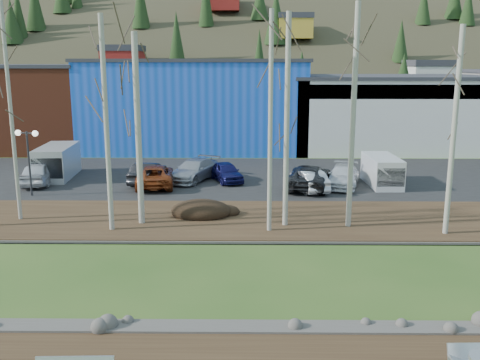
{
  "coord_description": "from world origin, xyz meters",
  "views": [
    {
      "loc": [
        -1.3,
        -11.98,
        8.04
      ],
      "look_at": [
        -1.59,
        13.01,
        2.5
      ],
      "focal_mm": 40.0,
      "sensor_mm": 36.0,
      "label": 1
    }
  ],
  "objects_px": {
    "car_0": "(40,173)",
    "car_1": "(148,173)",
    "car_5": "(309,180)",
    "van_grey": "(56,162)",
    "car_6": "(309,177)",
    "car_2": "(155,176)",
    "car_3": "(194,170)",
    "car_7": "(343,176)",
    "street_lamp": "(27,144)",
    "car_4": "(226,172)",
    "van_white": "(383,171)"
  },
  "relations": [
    {
      "from": "car_3",
      "to": "van_white",
      "type": "xyz_separation_m",
      "value": [
        12.44,
        -1.4,
        0.24
      ]
    },
    {
      "from": "car_6",
      "to": "car_4",
      "type": "bearing_deg",
      "value": -6.73
    },
    {
      "from": "car_6",
      "to": "car_2",
      "type": "bearing_deg",
      "value": 10.23
    },
    {
      "from": "car_1",
      "to": "van_white",
      "type": "bearing_deg",
      "value": -174.26
    },
    {
      "from": "car_6",
      "to": "van_grey",
      "type": "height_order",
      "value": "van_grey"
    },
    {
      "from": "car_1",
      "to": "car_3",
      "type": "relative_size",
      "value": 0.87
    },
    {
      "from": "car_2",
      "to": "car_6",
      "type": "bearing_deg",
      "value": 170.37
    },
    {
      "from": "car_2",
      "to": "car_3",
      "type": "xyz_separation_m",
      "value": [
        2.36,
        1.74,
        0.02
      ]
    },
    {
      "from": "car_5",
      "to": "car_2",
      "type": "bearing_deg",
      "value": -19.19
    },
    {
      "from": "car_4",
      "to": "car_6",
      "type": "height_order",
      "value": "car_6"
    },
    {
      "from": "street_lamp",
      "to": "car_7",
      "type": "bearing_deg",
      "value": 22.56
    },
    {
      "from": "car_5",
      "to": "van_grey",
      "type": "height_order",
      "value": "van_grey"
    },
    {
      "from": "car_2",
      "to": "car_6",
      "type": "height_order",
      "value": "car_6"
    },
    {
      "from": "car_2",
      "to": "car_5",
      "type": "height_order",
      "value": "car_2"
    },
    {
      "from": "car_1",
      "to": "van_grey",
      "type": "distance_m",
      "value": 6.81
    },
    {
      "from": "car_1",
      "to": "car_5",
      "type": "xyz_separation_m",
      "value": [
        10.51,
        -1.95,
        -0.04
      ]
    },
    {
      "from": "van_white",
      "to": "car_5",
      "type": "bearing_deg",
      "value": -165.14
    },
    {
      "from": "car_7",
      "to": "van_grey",
      "type": "height_order",
      "value": "van_grey"
    },
    {
      "from": "car_7",
      "to": "van_grey",
      "type": "bearing_deg",
      "value": -172.08
    },
    {
      "from": "car_3",
      "to": "car_6",
      "type": "height_order",
      "value": "car_6"
    },
    {
      "from": "car_1",
      "to": "car_3",
      "type": "xyz_separation_m",
      "value": [
        3.0,
        0.85,
        0.01
      ]
    },
    {
      "from": "van_grey",
      "to": "car_2",
      "type": "bearing_deg",
      "value": -22.99
    },
    {
      "from": "car_6",
      "to": "car_7",
      "type": "xyz_separation_m",
      "value": [
        2.3,
        0.52,
        -0.08
      ]
    },
    {
      "from": "street_lamp",
      "to": "car_5",
      "type": "bearing_deg",
      "value": 19.77
    },
    {
      "from": "car_1",
      "to": "car_2",
      "type": "xyz_separation_m",
      "value": [
        0.64,
        -0.89,
        -0.0
      ]
    },
    {
      "from": "car_4",
      "to": "van_white",
      "type": "xyz_separation_m",
      "value": [
        10.24,
        -1.11,
        0.3
      ]
    },
    {
      "from": "car_1",
      "to": "car_7",
      "type": "xyz_separation_m",
      "value": [
        12.84,
        -0.79,
        -0.03
      ]
    },
    {
      "from": "car_4",
      "to": "car_5",
      "type": "distance_m",
      "value": 5.87
    },
    {
      "from": "street_lamp",
      "to": "car_3",
      "type": "bearing_deg",
      "value": 39.37
    },
    {
      "from": "car_2",
      "to": "car_6",
      "type": "xyz_separation_m",
      "value": [
        9.91,
        -0.42,
        0.05
      ]
    },
    {
      "from": "car_4",
      "to": "van_white",
      "type": "height_order",
      "value": "van_white"
    },
    {
      "from": "car_6",
      "to": "van_white",
      "type": "distance_m",
      "value": 4.96
    },
    {
      "from": "car_0",
      "to": "van_white",
      "type": "bearing_deg",
      "value": 174.15
    },
    {
      "from": "car_0",
      "to": "car_1",
      "type": "xyz_separation_m",
      "value": [
        7.1,
        0.33,
        -0.06
      ]
    },
    {
      "from": "car_2",
      "to": "car_4",
      "type": "distance_m",
      "value": 4.79
    },
    {
      "from": "car_1",
      "to": "car_5",
      "type": "distance_m",
      "value": 10.69
    },
    {
      "from": "car_5",
      "to": "car_7",
      "type": "xyz_separation_m",
      "value": [
        2.33,
        1.17,
        0.0
      ]
    },
    {
      "from": "car_2",
      "to": "car_3",
      "type": "bearing_deg",
      "value": -150.78
    },
    {
      "from": "street_lamp",
      "to": "car_0",
      "type": "relative_size",
      "value": 0.89
    },
    {
      "from": "car_6",
      "to": "car_7",
      "type": "height_order",
      "value": "car_6"
    },
    {
      "from": "car_0",
      "to": "van_grey",
      "type": "relative_size",
      "value": 0.86
    },
    {
      "from": "car_5",
      "to": "van_grey",
      "type": "bearing_deg",
      "value": -24.66
    },
    {
      "from": "car_0",
      "to": "car_6",
      "type": "relative_size",
      "value": 0.84
    },
    {
      "from": "street_lamp",
      "to": "car_0",
      "type": "bearing_deg",
      "value": 116.63
    },
    {
      "from": "car_3",
      "to": "van_grey",
      "type": "distance_m",
      "value": 9.65
    },
    {
      "from": "car_1",
      "to": "car_7",
      "type": "height_order",
      "value": "car_1"
    },
    {
      "from": "car_1",
      "to": "van_white",
      "type": "height_order",
      "value": "van_white"
    },
    {
      "from": "car_3",
      "to": "car_5",
      "type": "xyz_separation_m",
      "value": [
        7.51,
        -2.81,
        -0.05
      ]
    },
    {
      "from": "van_grey",
      "to": "car_7",
      "type": "bearing_deg",
      "value": -11.18
    },
    {
      "from": "car_2",
      "to": "car_3",
      "type": "relative_size",
      "value": 1.02
    }
  ]
}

